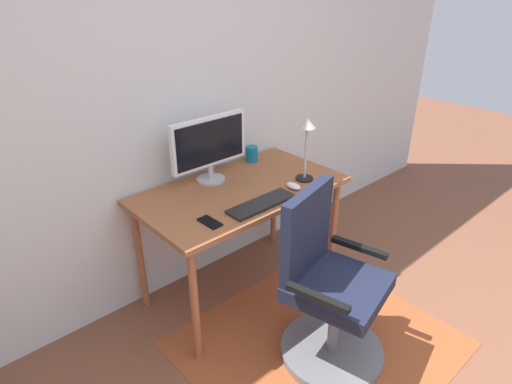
{
  "coord_description": "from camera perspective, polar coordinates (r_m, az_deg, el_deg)",
  "views": [
    {
      "loc": [
        -1.28,
        -0.04,
        1.94
      ],
      "look_at": [
        0.14,
        1.52,
        0.87
      ],
      "focal_mm": 30.26,
      "sensor_mm": 36.0,
      "label": 1
    }
  ],
  "objects": [
    {
      "name": "computer_mouse",
      "position": [
        2.63,
        4.97,
        0.79
      ],
      "size": [
        0.06,
        0.1,
        0.03
      ],
      "primitive_type": "ellipsoid",
      "color": "white",
      "rests_on": "desk"
    },
    {
      "name": "office_chair",
      "position": [
        2.42,
        9.47,
        -13.52
      ],
      "size": [
        0.6,
        0.58,
        0.99
      ],
      "rotation": [
        0.0,
        0.0,
        0.24
      ],
      "color": "slate",
      "rests_on": "ground"
    },
    {
      "name": "monitor",
      "position": [
        2.66,
        -6.21,
        6.28
      ],
      "size": [
        0.53,
        0.18,
        0.41
      ],
      "color": "#B2B2B7",
      "rests_on": "desk"
    },
    {
      "name": "desk",
      "position": [
        2.68,
        -2.0,
        -1.04
      ],
      "size": [
        1.27,
        0.71,
        0.77
      ],
      "color": "#985934",
      "rests_on": "ground"
    },
    {
      "name": "coffee_cup",
      "position": [
        3.0,
        -0.58,
        5.05
      ],
      "size": [
        0.08,
        0.08,
        0.11
      ],
      "primitive_type": "cylinder",
      "color": "#116C8E",
      "rests_on": "desk"
    },
    {
      "name": "wall_back",
      "position": [
        2.66,
        -12.32,
        12.35
      ],
      "size": [
        6.0,
        0.1,
        2.6
      ],
      "primitive_type": "cube",
      "color": "silver",
      "rests_on": "ground"
    },
    {
      "name": "keyboard",
      "position": [
        2.44,
        0.73,
        -1.57
      ],
      "size": [
        0.43,
        0.13,
        0.02
      ],
      "primitive_type": "cube",
      "color": "black",
      "rests_on": "desk"
    },
    {
      "name": "area_rug",
      "position": [
        2.71,
        8.15,
        -19.15
      ],
      "size": [
        1.43,
        1.3,
        0.01
      ],
      "primitive_type": "cube",
      "color": "#994826",
      "rests_on": "ground"
    },
    {
      "name": "desk_lamp",
      "position": [
        2.66,
        6.71,
        7.22
      ],
      "size": [
        0.11,
        0.11,
        0.4
      ],
      "color": "black",
      "rests_on": "desk"
    },
    {
      "name": "cell_phone",
      "position": [
        2.28,
        -6.12,
        -3.99
      ],
      "size": [
        0.07,
        0.14,
        0.01
      ],
      "primitive_type": "cube",
      "rotation": [
        0.0,
        0.0,
        0.04
      ],
      "color": "black",
      "rests_on": "desk"
    }
  ]
}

